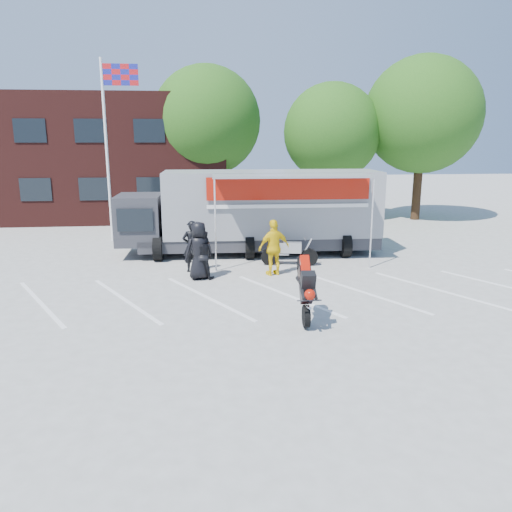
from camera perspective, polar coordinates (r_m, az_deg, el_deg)
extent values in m
plane|color=#ACACA6|center=(14.21, 3.40, -5.71)|extent=(100.00, 100.00, 0.00)
cube|color=white|center=(15.14, 2.79, -4.46)|extent=(18.09, 13.33, 0.01)
cube|color=#401714|center=(32.22, -20.24, 10.52)|extent=(18.00, 8.00, 7.00)
cylinder|color=white|center=(23.65, -16.68, 11.26)|extent=(0.12, 0.12, 8.00)
cube|color=red|center=(23.66, -15.22, 19.37)|extent=(1.50, 0.04, 0.90)
cylinder|color=#382314|center=(29.40, -5.50, 7.40)|extent=(0.50, 0.50, 3.24)
sphere|color=#164912|center=(29.26, -5.68, 15.13)|extent=(6.12, 6.12, 6.12)
cylinder|color=#382314|center=(29.33, 8.43, 6.95)|extent=(0.50, 0.50, 2.88)
sphere|color=#164912|center=(29.16, 8.67, 13.83)|extent=(5.44, 5.44, 5.44)
cylinder|color=#382314|center=(30.46, 17.91, 7.19)|extent=(0.50, 0.50, 3.42)
sphere|color=#164912|center=(30.34, 18.49, 15.05)|extent=(6.46, 6.46, 6.46)
imported|color=black|center=(16.72, -6.53, 0.62)|extent=(1.11, 0.91, 1.95)
imported|color=black|center=(17.70, -7.32, 1.12)|extent=(0.73, 0.54, 1.84)
imported|color=black|center=(16.79, -6.15, 0.15)|extent=(0.93, 0.80, 1.64)
imported|color=yellow|center=(17.11, 2.07, 0.97)|extent=(1.23, 0.81, 1.94)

